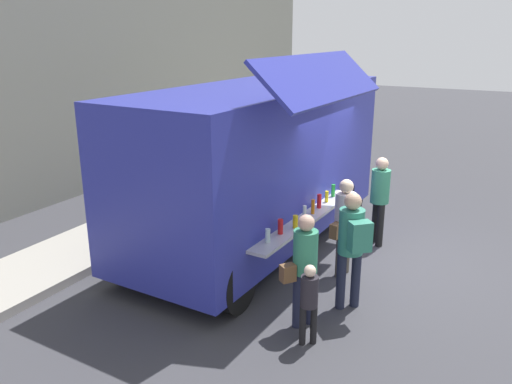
# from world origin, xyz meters

# --- Properties ---
(ground_plane) EXTENTS (60.00, 60.00, 0.00)m
(ground_plane) POSITION_xyz_m (0.00, 0.00, 0.00)
(ground_plane) COLOR #38383D
(food_truck_main) EXTENTS (6.23, 3.17, 3.58)m
(food_truck_main) POSITION_xyz_m (-0.49, 2.23, 1.63)
(food_truck_main) COLOR #2B319B
(food_truck_main) RESTS_ON ground
(trash_bin) EXTENTS (0.60, 0.60, 0.96)m
(trash_bin) POSITION_xyz_m (3.48, 4.55, 0.48)
(trash_bin) COLOR #2E663B
(trash_bin) RESTS_ON ground
(customer_front_ordering) EXTENTS (0.55, 0.34, 1.66)m
(customer_front_ordering) POSITION_xyz_m (-1.03, 0.36, 0.98)
(customer_front_ordering) COLOR #4D473E
(customer_front_ordering) RESTS_ON ground
(customer_mid_with_backpack) EXTENTS (0.55, 0.55, 1.78)m
(customer_mid_with_backpack) POSITION_xyz_m (-2.04, -0.11, 1.09)
(customer_mid_with_backpack) COLOR #1D2136
(customer_mid_with_backpack) RESTS_ON ground
(customer_rear_waiting) EXTENTS (0.50, 0.43, 1.63)m
(customer_rear_waiting) POSITION_xyz_m (-2.78, 0.31, 0.97)
(customer_rear_waiting) COLOR #1D2139
(customer_rear_waiting) RESTS_ON ground
(customer_extra_browsing) EXTENTS (0.35, 0.35, 1.71)m
(customer_extra_browsing) POSITION_xyz_m (0.54, 0.21, 1.02)
(customer_extra_browsing) COLOR black
(customer_extra_browsing) RESTS_ON ground
(child_near_queue) EXTENTS (0.23, 0.23, 1.13)m
(child_near_queue) POSITION_xyz_m (-3.17, 0.06, 0.67)
(child_near_queue) COLOR black
(child_near_queue) RESTS_ON ground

